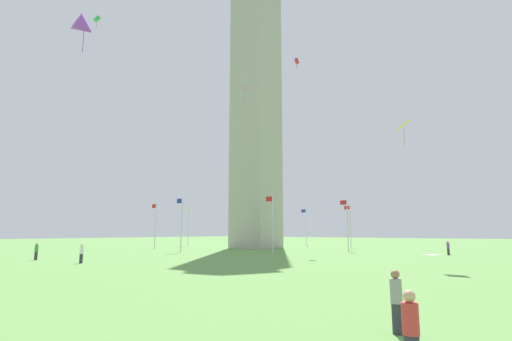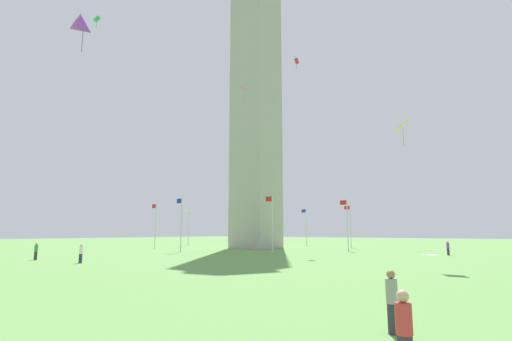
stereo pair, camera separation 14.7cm
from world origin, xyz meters
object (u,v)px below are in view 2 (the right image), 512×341
at_px(person_purple_shirt, 448,248).
at_px(kite_yellow_diamond, 403,125).
at_px(person_red_shirt, 405,335).
at_px(flagpole_e, 181,222).
at_px(kite_pink_diamond, 245,89).
at_px(picnic_blanket_near_first_person, 431,255).
at_px(flagpole_nw, 246,225).
at_px(flagpole_sw, 350,224).
at_px(flagpole_se, 272,221).
at_px(person_green_shirt, 36,251).
at_px(flagpole_ne, 155,224).
at_px(person_gray_shirt, 392,302).
at_px(flagpole_s, 347,222).
at_px(kite_red_box, 297,61).
at_px(obelisk_monument, 256,77).
at_px(flagpole_w, 306,225).
at_px(kite_green_box, 97,19).
at_px(kite_purple_delta, 83,27).
at_px(flagpole_n, 188,225).
at_px(person_white_shirt, 81,254).

xyz_separation_m(person_purple_shirt, kite_yellow_diamond, (-0.69, 16.96, 11.19)).
distance_m(person_purple_shirt, person_red_shirt, 44.43).
bearing_deg(flagpole_e, kite_pink_diamond, -136.62).
bearing_deg(picnic_blanket_near_first_person, flagpole_nw, -18.94).
xyz_separation_m(flagpole_sw, person_purple_shirt, (-18.45, 13.52, -3.25)).
xyz_separation_m(flagpole_e, flagpole_se, (-11.80, -4.89, 0.00)).
relative_size(person_green_shirt, kite_pink_diamond, 0.75).
xyz_separation_m(flagpole_ne, person_gray_shirt, (-49.23, 30.35, -3.25)).
xyz_separation_m(flagpole_s, kite_red_box, (6.56, 2.39, 25.61)).
bearing_deg(obelisk_monument, picnic_blanket_near_first_person, 176.00).
distance_m(flagpole_e, flagpole_sw, 30.83).
distance_m(flagpole_ne, flagpole_nw, 23.60).
xyz_separation_m(flagpole_nw, person_red_shirt, (-50.55, 57.13, -3.29)).
bearing_deg(kite_yellow_diamond, obelisk_monument, -31.18).
relative_size(person_green_shirt, kite_red_box, 0.93).
height_order(obelisk_monument, picnic_blanket_near_first_person, obelisk_monument).
height_order(flagpole_w, person_red_shirt, flagpole_w).
xyz_separation_m(flagpole_e, flagpole_nw, (11.80, -28.48, 0.00)).
bearing_deg(flagpole_nw, kite_pink_diamond, 128.75).
distance_m(flagpole_se, kite_yellow_diamond, 21.84).
xyz_separation_m(obelisk_monument, kite_yellow_diamond, (-30.88, 18.69, -18.25)).
relative_size(flagpole_e, flagpole_nw, 1.00).
bearing_deg(flagpole_s, flagpole_sw, -67.50).
distance_m(person_gray_shirt, kite_green_box, 55.50).
relative_size(flagpole_ne, flagpole_nw, 1.00).
relative_size(flagpole_sw, kite_purple_delta, 2.47).
height_order(flagpole_n, flagpole_sw, same).
bearing_deg(person_white_shirt, person_gray_shirt, -123.31).
height_order(kite_yellow_diamond, picnic_blanket_near_first_person, kite_yellow_diamond).
distance_m(person_red_shirt, kite_pink_diamond, 52.59).
height_order(flagpole_ne, person_red_shirt, flagpole_ne).
distance_m(obelisk_monument, person_green_shirt, 45.99).
height_order(flagpole_sw, kite_green_box, kite_green_box).
bearing_deg(flagpole_nw, kite_yellow_diamond, 144.50).
xyz_separation_m(flagpole_n, person_white_shirt, (-23.93, 34.66, -3.26)).
bearing_deg(kite_green_box, flagpole_w, -98.27).
distance_m(flagpole_nw, kite_yellow_diamond, 53.09).
bearing_deg(flagpole_e, person_green_shirt, 89.91).
distance_m(obelisk_monument, person_red_shirt, 66.48).
height_order(kite_red_box, picnic_blanket_near_first_person, kite_red_box).
height_order(flagpole_sw, kite_yellow_diamond, kite_yellow_diamond).
bearing_deg(flagpole_sw, flagpole_ne, 45.00).
distance_m(obelisk_monument, flagpole_n, 31.09).
bearing_deg(person_purple_shirt, flagpole_n, -21.70).
xyz_separation_m(flagpole_s, flagpole_w, (16.69, -16.69, 0.00)).
bearing_deg(flagpole_s, person_purple_shirt, 172.75).
relative_size(person_red_shirt, kite_purple_delta, 0.54).
xyz_separation_m(flagpole_e, flagpole_sw, (-11.80, -28.48, 0.00)).
xyz_separation_m(obelisk_monument, picnic_blanket_near_first_person, (-28.29, 1.98, -30.28)).
height_order(flagpole_se, flagpole_nw, same).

